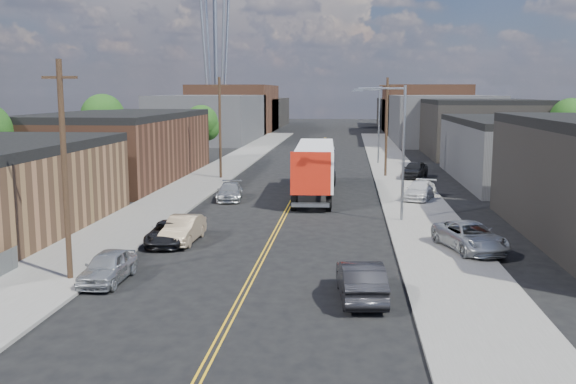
% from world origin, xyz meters
% --- Properties ---
extents(ground, '(260.00, 260.00, 0.00)m').
position_xyz_m(ground, '(0.00, 60.00, 0.00)').
color(ground, black).
rests_on(ground, ground).
extents(centerline, '(0.32, 120.00, 0.01)m').
position_xyz_m(centerline, '(0.00, 45.00, 0.01)').
color(centerline, gold).
rests_on(centerline, ground).
extents(sidewalk_left, '(5.00, 140.00, 0.15)m').
position_xyz_m(sidewalk_left, '(-9.50, 45.00, 0.07)').
color(sidewalk_left, slate).
rests_on(sidewalk_left, ground).
extents(sidewalk_right, '(5.00, 140.00, 0.15)m').
position_xyz_m(sidewalk_right, '(9.50, 45.00, 0.07)').
color(sidewalk_right, slate).
rests_on(sidewalk_right, ground).
extents(warehouse_brown, '(12.00, 26.00, 6.60)m').
position_xyz_m(warehouse_brown, '(-18.00, 44.00, 3.30)').
color(warehouse_brown, '#533121').
rests_on(warehouse_brown, ground).
extents(industrial_right_b, '(14.00, 24.00, 6.10)m').
position_xyz_m(industrial_right_b, '(22.00, 46.00, 3.05)').
color(industrial_right_b, '#323335').
rests_on(industrial_right_b, ground).
extents(industrial_right_c, '(14.00, 22.00, 7.60)m').
position_xyz_m(industrial_right_c, '(22.00, 72.00, 3.80)').
color(industrial_right_c, black).
rests_on(industrial_right_c, ground).
extents(skyline_left_a, '(16.00, 30.00, 8.00)m').
position_xyz_m(skyline_left_a, '(-20.00, 95.00, 4.00)').
color(skyline_left_a, '#323335').
rests_on(skyline_left_a, ground).
extents(skyline_right_a, '(16.00, 30.00, 8.00)m').
position_xyz_m(skyline_right_a, '(20.00, 95.00, 4.00)').
color(skyline_right_a, '#323335').
rests_on(skyline_right_a, ground).
extents(skyline_left_b, '(16.00, 26.00, 10.00)m').
position_xyz_m(skyline_left_b, '(-20.00, 120.00, 5.00)').
color(skyline_left_b, '#533121').
rests_on(skyline_left_b, ground).
extents(skyline_right_b, '(16.00, 26.00, 10.00)m').
position_xyz_m(skyline_right_b, '(20.00, 120.00, 5.00)').
color(skyline_right_b, '#533121').
rests_on(skyline_right_b, ground).
extents(skyline_left_c, '(16.00, 40.00, 7.00)m').
position_xyz_m(skyline_left_c, '(-20.00, 140.00, 3.50)').
color(skyline_left_c, black).
rests_on(skyline_left_c, ground).
extents(skyline_right_c, '(16.00, 40.00, 7.00)m').
position_xyz_m(skyline_right_c, '(20.00, 140.00, 3.50)').
color(skyline_right_c, black).
rests_on(skyline_right_c, ground).
extents(streetlight_near, '(3.39, 0.25, 9.00)m').
position_xyz_m(streetlight_near, '(7.60, 25.00, 5.33)').
color(streetlight_near, gray).
rests_on(streetlight_near, ground).
extents(streetlight_far, '(3.39, 0.25, 9.00)m').
position_xyz_m(streetlight_far, '(7.60, 60.00, 5.33)').
color(streetlight_far, gray).
rests_on(streetlight_far, ground).
extents(utility_pole_left_near, '(1.60, 0.26, 10.00)m').
position_xyz_m(utility_pole_left_near, '(-8.20, 10.00, 5.14)').
color(utility_pole_left_near, black).
rests_on(utility_pole_left_near, ground).
extents(utility_pole_left_far, '(1.60, 0.26, 10.00)m').
position_xyz_m(utility_pole_left_far, '(-8.20, 45.00, 5.14)').
color(utility_pole_left_far, black).
rests_on(utility_pole_left_far, ground).
extents(utility_pole_right, '(1.60, 0.26, 10.00)m').
position_xyz_m(utility_pole_right, '(8.20, 48.00, 5.14)').
color(utility_pole_right, black).
rests_on(utility_pole_right, ground).
extents(tree_left_mid, '(5.10, 5.04, 8.37)m').
position_xyz_m(tree_left_mid, '(-23.94, 55.00, 5.48)').
color(tree_left_mid, black).
rests_on(tree_left_mid, ground).
extents(tree_left_far, '(4.35, 4.20, 6.97)m').
position_xyz_m(tree_left_far, '(-13.94, 62.00, 4.57)').
color(tree_left_far, black).
rests_on(tree_left_far, ground).
extents(tree_right_far, '(4.85, 4.76, 7.91)m').
position_xyz_m(tree_right_far, '(30.06, 60.00, 5.18)').
color(tree_right_far, black).
rests_on(tree_right_far, ground).
extents(semi_truck, '(3.29, 16.83, 4.40)m').
position_xyz_m(semi_truck, '(1.77, 35.92, 2.50)').
color(semi_truck, silver).
rests_on(semi_truck, ground).
extents(car_left_a, '(1.73, 4.24, 1.44)m').
position_xyz_m(car_left_a, '(-6.40, 10.00, 0.72)').
color(car_left_a, '#A5A9AB').
rests_on(car_left_a, ground).
extents(car_left_b, '(1.76, 4.66, 1.52)m').
position_xyz_m(car_left_b, '(-5.00, 18.00, 0.76)').
color(car_left_b, tan).
rests_on(car_left_b, ground).
extents(car_left_c, '(2.52, 4.82, 1.29)m').
position_xyz_m(car_left_c, '(-5.69, 17.47, 0.65)').
color(car_left_c, black).
rests_on(car_left_c, ground).
extents(car_left_d, '(2.38, 4.89, 1.37)m').
position_xyz_m(car_left_d, '(-5.00, 32.72, 0.68)').
color(car_left_d, '#9B9EA0').
rests_on(car_left_d, ground).
extents(car_right_oncoming, '(2.20, 5.13, 1.64)m').
position_xyz_m(car_right_oncoming, '(5.00, 8.63, 0.82)').
color(car_right_oncoming, black).
rests_on(car_right_oncoming, ground).
extents(car_right_lot_a, '(3.93, 5.87, 1.50)m').
position_xyz_m(car_right_lot_a, '(11.00, 17.05, 0.90)').
color(car_right_lot_a, '#B0B4B5').
rests_on(car_right_lot_a, sidewalk_right).
extents(car_right_lot_b, '(3.42, 5.17, 1.39)m').
position_xyz_m(car_right_lot_b, '(10.11, 33.72, 0.85)').
color(car_right_lot_b, silver).
rests_on(car_right_lot_b, sidewalk_right).
extents(car_right_lot_c, '(3.38, 5.15, 1.63)m').
position_xyz_m(car_right_lot_c, '(11.00, 46.66, 0.97)').
color(car_right_lot_c, black).
rests_on(car_right_lot_c, sidewalk_right).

